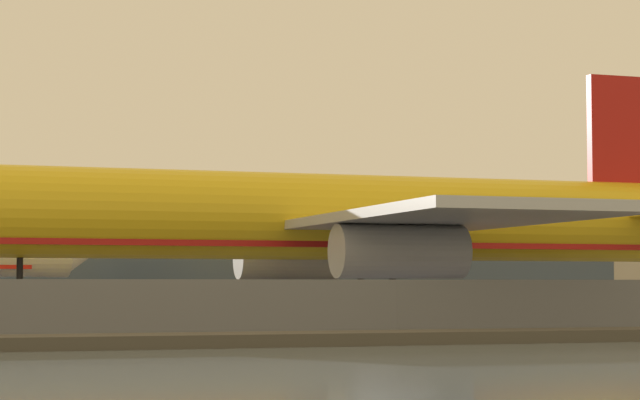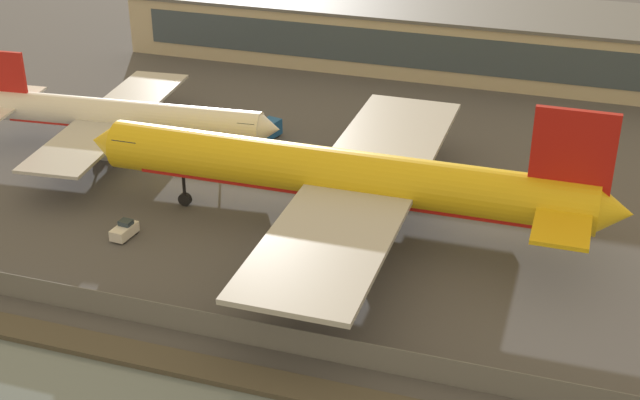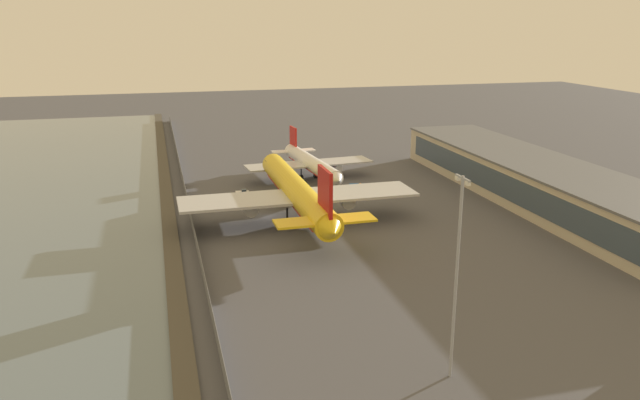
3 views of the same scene
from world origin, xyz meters
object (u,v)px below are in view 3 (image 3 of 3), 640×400
object	(u,v)px
cargo_jet_yellow	(297,192)
ops_van	(360,188)
passenger_jet_white_red	(311,163)
baggage_tug	(243,193)
apron_light_mast_apron_west	(457,270)

from	to	relation	value
cargo_jet_yellow	ops_van	size ratio (longest dim) A/B	10.38
passenger_jet_white_red	ops_van	world-z (taller)	passenger_jet_white_red
passenger_jet_white_red	ops_van	distance (m)	18.16
ops_van	passenger_jet_white_red	bearing A→B (deg)	-151.93
baggage_tug	ops_van	distance (m)	28.52
apron_light_mast_apron_west	baggage_tug	bearing A→B (deg)	-171.35
cargo_jet_yellow	baggage_tug	xyz separation A→B (m)	(-21.61, -8.62, -5.42)
cargo_jet_yellow	apron_light_mast_apron_west	bearing A→B (deg)	3.88
passenger_jet_white_red	apron_light_mast_apron_west	xyz separation A→B (m)	(96.05, -6.85, 9.09)
cargo_jet_yellow	passenger_jet_white_red	world-z (taller)	cargo_jet_yellow
baggage_tug	ops_van	bearing A→B (deg)	80.86
passenger_jet_white_red	apron_light_mast_apron_west	size ratio (longest dim) A/B	1.62
cargo_jet_yellow	ops_van	world-z (taller)	cargo_jet_yellow
passenger_jet_white_red	baggage_tug	world-z (taller)	passenger_jet_white_red
passenger_jet_white_red	apron_light_mast_apron_west	world-z (taller)	apron_light_mast_apron_west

